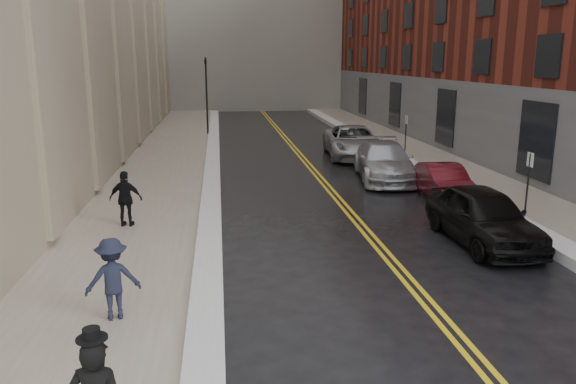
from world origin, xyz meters
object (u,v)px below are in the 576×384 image
object	(u,v)px
car_silver_far	(353,142)
pedestrian_c	(126,199)
pedestrian_b	(113,279)
car_maroon	(444,182)
car_silver_near	(384,161)
car_black	(483,216)

from	to	relation	value
car_silver_far	pedestrian_c	world-z (taller)	pedestrian_c
pedestrian_b	car_maroon	bearing A→B (deg)	-152.32
car_silver_near	pedestrian_b	distance (m)	15.60
car_maroon	car_silver_near	distance (m)	3.87
car_black	car_maroon	distance (m)	5.13
car_black	pedestrian_b	xyz separation A→B (m)	(-9.44, -3.90, 0.16)
car_black	car_silver_near	distance (m)	8.73
car_silver_far	pedestrian_b	world-z (taller)	pedestrian_b
car_maroon	car_silver_near	xyz separation A→B (m)	(-1.17, 3.68, 0.15)
car_maroon	car_silver_near	bearing A→B (deg)	110.58
car_black	car_silver_near	world-z (taller)	car_black
car_black	car_silver_near	size ratio (longest dim) A/B	0.85
car_maroon	pedestrian_b	distance (m)	13.67
car_silver_far	pedestrian_b	distance (m)	20.49
car_black	pedestrian_c	bearing A→B (deg)	165.31
car_black	car_silver_far	distance (m)	14.43
car_silver_far	car_maroon	bearing A→B (deg)	-78.10
car_silver_far	pedestrian_b	size ratio (longest dim) A/B	3.65
car_maroon	car_black	bearing A→B (deg)	-97.26
pedestrian_b	pedestrian_c	xyz separation A→B (m)	(-0.72, 6.37, 0.03)
car_black	car_maroon	bearing A→B (deg)	78.82
car_black	car_silver_far	size ratio (longest dim) A/B	0.79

